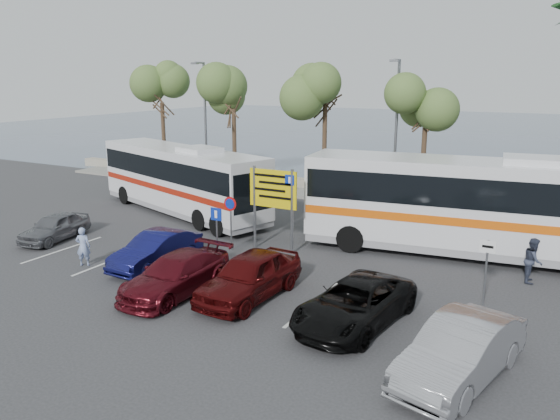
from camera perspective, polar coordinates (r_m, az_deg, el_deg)
The scene contains 25 objects.
ground at distance 21.37m, azimuth -7.31°, elevation -6.16°, with size 120.00×120.00×0.00m, color #2E2E30.
kerb_strip at distance 33.24m, azimuth 6.92°, elevation 1.23°, with size 44.00×2.40×0.15m, color gray.
seawall at distance 35.02m, azimuth 8.15°, elevation 2.21°, with size 48.00×0.80×0.60m, color gray.
sea at distance 77.45m, azimuth 19.83°, elevation 7.63°, with size 140.00×140.00×0.00m, color #42576B.
tree_far_left at distance 39.80m, azimuth -12.30°, elevation 12.17°, with size 3.20×3.20×7.60m.
tree_left at distance 36.19m, azimuth -4.89°, elevation 11.78°, with size 3.20×3.20×7.20m.
tree_mid at distance 33.04m, azimuth 4.78°, elevation 12.72°, with size 3.20×3.20×8.00m.
tree_right at distance 31.10m, azimuth 15.12°, elevation 11.34°, with size 3.20×3.20×7.40m.
street_lamp_left at distance 37.01m, azimuth -7.88°, elevation 9.56°, with size 0.45×1.15×8.01m.
street_lamp_right at distance 31.13m, azimuth 12.01°, elevation 8.61°, with size 0.45×1.15×8.01m.
direction_sign at distance 22.76m, azimuth -0.73°, elevation 1.56°, with size 2.20×0.12×3.60m.
sign_no_stop at distance 23.11m, azimuth -5.19°, elevation -0.48°, with size 0.60×0.08×2.35m.
sign_parking at distance 21.65m, azimuth -6.64°, elevation -1.79°, with size 0.50×0.07×2.25m.
sign_taxi at distance 18.74m, azimuth 20.76°, elevation -5.27°, with size 0.50×0.07×2.20m.
lane_markings at distance 21.30m, azimuth -11.40°, elevation -6.38°, with size 12.02×4.20×0.01m, color silver, non-canonical shape.
coach_bus_left at distance 29.74m, azimuth -10.27°, elevation 2.92°, with size 12.33×6.35×3.79m.
coach_bus_right at distance 23.54m, azimuth 19.61°, elevation 0.01°, with size 13.88×4.56×4.25m.
car_silver_a at distance 26.75m, azimuth -22.48°, elevation -1.65°, with size 1.45×3.60×1.23m, color slate.
car_blue at distance 21.80m, azimuth -12.80°, elevation -4.11°, with size 1.44×4.12×1.36m, color #10124C.
car_maroon at distance 19.06m, azimuth -10.81°, elevation -6.66°, with size 1.88×4.62×1.34m, color #550E16.
car_red at distance 18.37m, azimuth -3.21°, elevation -6.87°, with size 1.83×4.56×1.55m, color #490A0B.
suv_black at distance 16.65m, azimuth 7.84°, elevation -9.65°, with size 2.20×4.78×1.33m, color black.
car_silver_b at distance 14.38m, azimuth 18.34°, elevation -13.82°, with size 1.60×4.59×1.51m, color #999A9F.
pedestrian_near at distance 22.73m, azimuth -19.87°, elevation -3.61°, with size 0.57×0.37×1.55m, color #8EA1CF.
pedestrian_far at distance 21.68m, azimuth 24.93°, elevation -4.79°, with size 0.80×0.62×1.65m, color #333A4D.
Camera 1 is at (11.92, -16.19, 7.26)m, focal length 35.00 mm.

